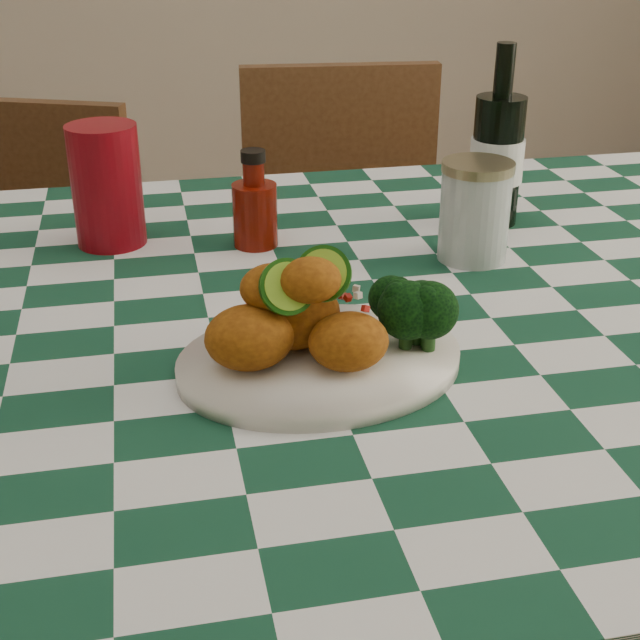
{
  "coord_description": "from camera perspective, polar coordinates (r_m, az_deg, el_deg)",
  "views": [
    {
      "loc": [
        -0.16,
        -0.89,
        1.22
      ],
      "look_at": [
        -0.0,
        -0.14,
        0.84
      ],
      "focal_mm": 50.0,
      "sensor_mm": 36.0,
      "label": 1
    }
  ],
  "objects": [
    {
      "name": "dining_table",
      "position": [
        1.23,
        -1.16,
        -16.1
      ],
      "size": [
        1.66,
        1.06,
        0.79
      ],
      "primitive_type": null,
      "color": "#13422B",
      "rests_on": "ground"
    },
    {
      "name": "plate",
      "position": [
        0.88,
        0.0,
        -2.69
      ],
      "size": [
        0.31,
        0.25,
        0.02
      ],
      "primitive_type": null,
      "rotation": [
        0.0,
        0.0,
        0.12
      ],
      "color": "white",
      "rests_on": "dining_table"
    },
    {
      "name": "fried_chicken_pile",
      "position": [
        0.85,
        -0.75,
        0.8
      ],
      "size": [
        0.16,
        0.12,
        0.1
      ],
      "primitive_type": null,
      "color": "#A65A10",
      "rests_on": "plate"
    },
    {
      "name": "broccoli_side",
      "position": [
        0.89,
        5.41,
        0.65
      ],
      "size": [
        0.09,
        0.09,
        0.07
      ],
      "primitive_type": null,
      "color": "black",
      "rests_on": "plate"
    },
    {
      "name": "red_tumbler",
      "position": [
        1.2,
        -13.49,
        8.36
      ],
      "size": [
        0.12,
        0.12,
        0.16
      ],
      "primitive_type": "cylinder",
      "rotation": [
        0.0,
        0.0,
        0.35
      ],
      "color": "maroon",
      "rests_on": "dining_table"
    },
    {
      "name": "ketchup_bottle",
      "position": [
        1.17,
        -4.22,
        7.75
      ],
      "size": [
        0.07,
        0.07,
        0.13
      ],
      "primitive_type": null,
      "rotation": [
        0.0,
        0.0,
        0.13
      ],
      "color": "#650F05",
      "rests_on": "dining_table"
    },
    {
      "name": "mason_jar",
      "position": [
        1.14,
        9.87,
        6.88
      ],
      "size": [
        0.09,
        0.09,
        0.13
      ],
      "primitive_type": null,
      "rotation": [
        0.0,
        0.0,
        -0.05
      ],
      "color": "#B2BCBA",
      "rests_on": "dining_table"
    },
    {
      "name": "beer_bottle",
      "position": [
        1.26,
        11.36,
        11.47
      ],
      "size": [
        0.08,
        0.08,
        0.25
      ],
      "primitive_type": null,
      "rotation": [
        0.0,
        0.0,
        0.05
      ],
      "color": "black",
      "rests_on": "dining_table"
    },
    {
      "name": "wooden_chair_left",
      "position": [
        1.85,
        -18.79,
        -0.84
      ],
      "size": [
        0.51,
        0.52,
        0.84
      ],
      "primitive_type": null,
      "rotation": [
        0.0,
        0.0,
        -0.39
      ],
      "color": "#472814",
      "rests_on": "ground"
    },
    {
      "name": "wooden_chair_right",
      "position": [
        1.82,
        1.94,
        1.03
      ],
      "size": [
        0.45,
        0.46,
        0.89
      ],
      "primitive_type": null,
      "rotation": [
        0.0,
        0.0,
        -0.09
      ],
      "color": "#472814",
      "rests_on": "ground"
    }
  ]
}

